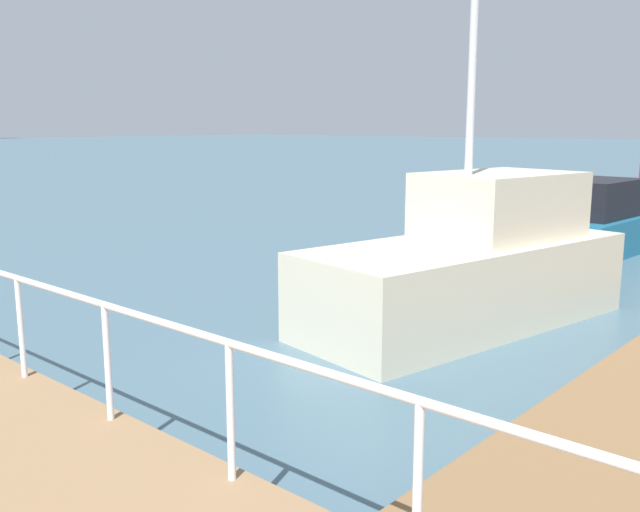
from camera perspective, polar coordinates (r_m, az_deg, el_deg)
ground_plane at (r=15.71m, az=-23.94°, el=-1.22°), size 300.00×300.00×0.00m
boardwalk_railing at (r=5.73m, az=-12.76°, el=-7.32°), size 0.06×30.81×1.08m
dock_piling_0 at (r=13.71m, az=11.45°, el=2.05°), size 0.30×0.30×1.96m
moored_boat_0 at (r=18.30m, az=22.17°, el=2.56°), size 5.46×2.12×1.73m
moored_boat_3 at (r=10.82m, az=12.27°, el=-0.70°), size 5.64×2.97×7.41m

